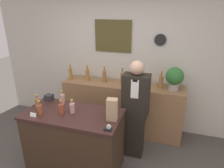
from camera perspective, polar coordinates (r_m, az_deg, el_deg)
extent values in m
cube|color=beige|center=(3.88, 2.11, 6.97)|extent=(5.20, 0.06, 2.70)
cube|color=#4C431F|center=(3.79, 0.28, 13.53)|extent=(0.69, 0.02, 0.58)
cylinder|color=black|center=(3.63, 13.63, 12.17)|extent=(0.20, 0.03, 0.20)
cube|color=#8E6642|center=(3.88, 2.82, -6.73)|extent=(2.25, 0.47, 0.97)
cube|color=#382619|center=(3.07, -10.56, -16.11)|extent=(1.32, 0.65, 0.90)
cube|color=#351D1A|center=(2.82, -11.19, -8.47)|extent=(1.35, 0.68, 0.04)
cylinder|color=#2D5123|center=(3.29, -22.11, -18.50)|extent=(0.07, 0.07, 0.26)
cylinder|color=tan|center=(3.09, -16.12, -20.52)|extent=(0.07, 0.07, 0.26)
cylinder|color=#2D5123|center=(2.93, -9.22, -22.53)|extent=(0.07, 0.07, 0.26)
cube|color=black|center=(3.36, 6.33, -13.95)|extent=(0.30, 0.24, 0.74)
cube|color=black|center=(3.02, 6.84, -3.13)|extent=(0.40, 0.24, 0.64)
cube|color=white|center=(2.85, 6.50, -1.50)|extent=(0.11, 0.01, 0.28)
cube|color=black|center=(2.81, 6.59, 0.90)|extent=(0.07, 0.01, 0.03)
sphere|color=tan|center=(2.88, 7.20, 4.64)|extent=(0.21, 0.21, 0.21)
cylinder|color=#9E998E|center=(3.55, 17.16, -0.73)|extent=(0.16, 0.16, 0.12)
sphere|color=#2D6B2D|center=(3.49, 17.49, 2.15)|extent=(0.30, 0.30, 0.30)
cube|color=tan|center=(2.53, 0.02, -7.32)|extent=(0.15, 0.12, 0.29)
cube|color=black|center=(2.40, -1.21, -12.76)|extent=(0.09, 0.06, 0.02)
cylinder|color=silver|center=(2.38, -0.94, -12.14)|extent=(0.06, 0.02, 0.06)
cube|color=white|center=(2.85, -21.61, -8.19)|extent=(0.09, 0.02, 0.06)
cube|color=#2D2D33|center=(3.26, -17.57, -3.64)|extent=(0.12, 0.11, 0.09)
cylinder|color=#986240|center=(3.07, -20.52, -5.07)|extent=(0.07, 0.07, 0.14)
cylinder|color=#986240|center=(3.04, -20.74, -3.49)|extent=(0.03, 0.03, 0.05)
cylinder|color=#B29933|center=(3.02, -20.82, -2.94)|extent=(0.03, 0.03, 0.02)
cylinder|color=brown|center=(2.87, -19.93, -6.90)|extent=(0.07, 0.07, 0.14)
cylinder|color=brown|center=(2.83, -20.16, -5.23)|extent=(0.03, 0.03, 0.05)
cylinder|color=#B29933|center=(2.81, -20.24, -4.64)|extent=(0.03, 0.03, 0.02)
cylinder|color=tan|center=(3.10, -13.98, -4.12)|extent=(0.07, 0.07, 0.14)
cylinder|color=tan|center=(3.06, -14.13, -2.54)|extent=(0.03, 0.03, 0.05)
cylinder|color=#B29933|center=(3.05, -14.18, -1.99)|extent=(0.03, 0.03, 0.02)
cylinder|color=brown|center=(2.80, -14.25, -6.89)|extent=(0.07, 0.07, 0.14)
cylinder|color=brown|center=(2.76, -14.42, -5.18)|extent=(0.03, 0.03, 0.05)
cylinder|color=#B29933|center=(2.75, -14.48, -4.58)|extent=(0.03, 0.03, 0.02)
cylinder|color=tan|center=(2.79, -11.27, -6.77)|extent=(0.07, 0.07, 0.14)
cylinder|color=tan|center=(2.75, -11.40, -5.05)|extent=(0.03, 0.03, 0.05)
cylinder|color=#B29933|center=(2.73, -11.45, -4.45)|extent=(0.03, 0.03, 0.02)
cylinder|color=olive|center=(4.01, -11.73, 2.88)|extent=(0.07, 0.07, 0.21)
cylinder|color=olive|center=(3.97, -11.88, 4.85)|extent=(0.03, 0.03, 0.07)
cylinder|color=#B29933|center=(3.95, -11.94, 5.54)|extent=(0.03, 0.03, 0.02)
cylinder|color=#A56E32|center=(3.88, -7.03, 2.58)|extent=(0.07, 0.07, 0.21)
cylinder|color=#A56E32|center=(3.84, -7.12, 4.61)|extent=(0.03, 0.03, 0.07)
cylinder|color=#B29933|center=(3.83, -7.16, 5.33)|extent=(0.03, 0.03, 0.02)
cylinder|color=olive|center=(3.76, -2.18, 2.13)|extent=(0.07, 0.07, 0.21)
cylinder|color=olive|center=(3.72, -2.21, 4.22)|extent=(0.03, 0.03, 0.07)
cylinder|color=#B29933|center=(3.70, -2.22, 4.96)|extent=(0.03, 0.03, 0.02)
cylinder|color=olive|center=(3.67, 2.93, 1.62)|extent=(0.07, 0.07, 0.21)
cylinder|color=olive|center=(3.62, 2.97, 3.76)|extent=(0.03, 0.03, 0.07)
cylinder|color=#B29933|center=(3.61, 2.98, 4.51)|extent=(0.03, 0.03, 0.02)
cylinder|color=olive|center=(3.57, 8.16, 0.88)|extent=(0.07, 0.07, 0.21)
cylinder|color=olive|center=(3.52, 8.28, 3.07)|extent=(0.03, 0.03, 0.07)
cylinder|color=#B29933|center=(3.51, 8.32, 3.84)|extent=(0.03, 0.03, 0.02)
cylinder|color=#A16A38|center=(3.57, 13.74, 0.50)|extent=(0.07, 0.07, 0.21)
cylinder|color=#A16A38|center=(3.53, 13.93, 2.68)|extent=(0.03, 0.03, 0.07)
cylinder|color=#B29933|center=(3.51, 14.00, 3.45)|extent=(0.03, 0.03, 0.02)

